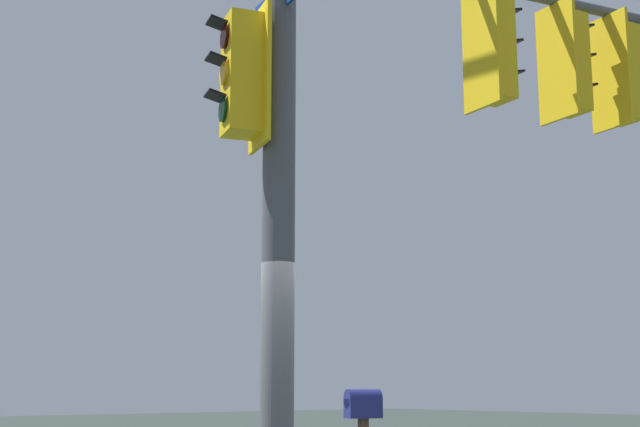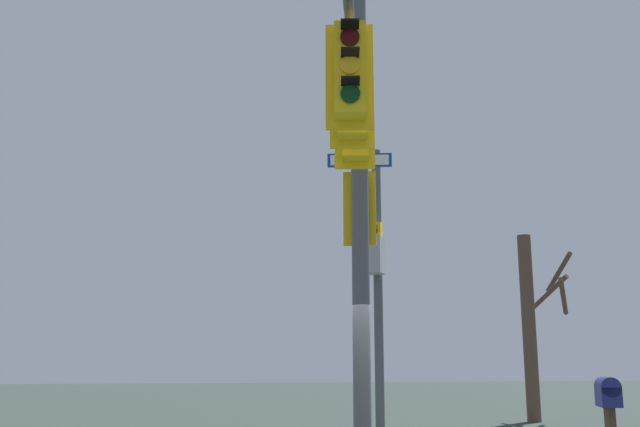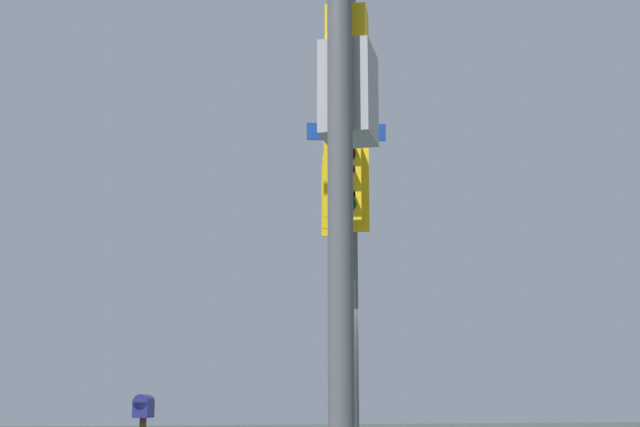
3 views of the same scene
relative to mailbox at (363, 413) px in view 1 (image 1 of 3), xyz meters
The scene contains 2 objects.
main_signal_pole_assembly 4.97m from the mailbox, 140.73° to the left, with size 3.95×5.54×9.03m.
mailbox is the anchor object (origin of this frame).
Camera 1 is at (-6.54, 4.84, 1.43)m, focal length 51.04 mm.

